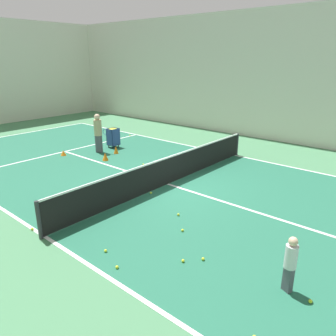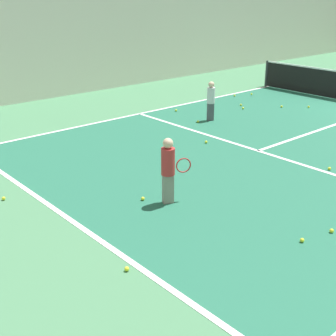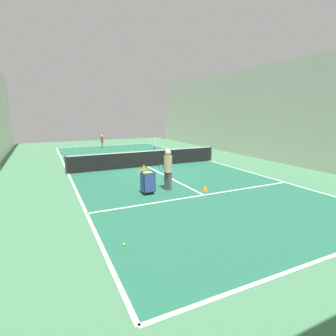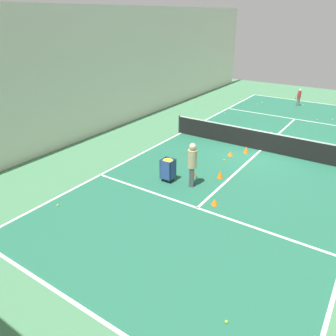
% 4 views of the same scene
% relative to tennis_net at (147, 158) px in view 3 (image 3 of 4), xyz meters
% --- Properties ---
extents(ground_plane, '(34.46, 34.46, 0.00)m').
position_rel_tennis_net_xyz_m(ground_plane, '(0.00, 0.00, -0.51)').
color(ground_plane, '#477F56').
extents(court_playing_area, '(9.19, 22.95, 0.00)m').
position_rel_tennis_net_xyz_m(court_playing_area, '(0.00, 0.00, -0.51)').
color(court_playing_area, '#23664C').
rests_on(court_playing_area, ground).
extents(line_baseline_near, '(9.19, 0.10, 0.00)m').
position_rel_tennis_net_xyz_m(line_baseline_near, '(0.00, -11.48, -0.51)').
color(line_baseline_near, white).
rests_on(line_baseline_near, ground).
extents(line_baseline_far, '(9.19, 0.10, 0.00)m').
position_rel_tennis_net_xyz_m(line_baseline_far, '(0.00, 11.48, -0.51)').
color(line_baseline_far, white).
rests_on(line_baseline_far, ground).
extents(line_sideline_left, '(0.10, 22.95, 0.00)m').
position_rel_tennis_net_xyz_m(line_sideline_left, '(-4.59, 0.00, -0.51)').
color(line_sideline_left, white).
rests_on(line_sideline_left, ground).
extents(line_sideline_right, '(0.10, 22.95, 0.00)m').
position_rel_tennis_net_xyz_m(line_sideline_right, '(4.59, 0.00, -0.51)').
color(line_sideline_right, white).
rests_on(line_sideline_right, ground).
extents(line_service_near, '(9.19, 0.10, 0.00)m').
position_rel_tennis_net_xyz_m(line_service_near, '(0.00, -6.31, -0.51)').
color(line_service_near, white).
rests_on(line_service_near, ground).
extents(line_service_far, '(9.19, 0.10, 0.00)m').
position_rel_tennis_net_xyz_m(line_service_far, '(0.00, 6.31, -0.51)').
color(line_service_far, white).
rests_on(line_service_far, ground).
extents(line_centre_service, '(0.10, 12.63, 0.00)m').
position_rel_tennis_net_xyz_m(line_centre_service, '(0.00, 0.00, -0.51)').
color(line_centre_service, white).
rests_on(line_centre_service, ground).
extents(hall_enclosure_left, '(0.15, 30.76, 6.47)m').
position_rel_tennis_net_xyz_m(hall_enclosure_left, '(-8.42, 0.00, 2.72)').
color(hall_enclosure_left, silver).
rests_on(hall_enclosure_left, ground).
extents(tennis_net, '(9.49, 0.10, 0.99)m').
position_rel_tennis_net_xyz_m(tennis_net, '(0.00, 0.00, 0.00)').
color(tennis_net, '#2D2D33').
rests_on(tennis_net, ground).
extents(player_near_baseline, '(0.33, 0.59, 1.22)m').
position_rel_tennis_net_xyz_m(player_near_baseline, '(0.73, -9.78, 0.19)').
color(player_near_baseline, gray).
rests_on(player_near_baseline, ground).
extents(coach_at_net, '(0.50, 0.67, 1.76)m').
position_rel_tennis_net_xyz_m(coach_at_net, '(0.99, 5.02, 0.50)').
color(coach_at_net, '#4C4C56').
rests_on(coach_at_net, ground).
extents(child_midcourt, '(0.30, 0.30, 1.14)m').
position_rel_tennis_net_xyz_m(child_midcourt, '(-2.65, -5.21, 0.14)').
color(child_midcourt, '#4C4C56').
rests_on(child_midcourt, ground).
extents(ball_cart, '(0.49, 0.45, 0.95)m').
position_rel_tennis_net_xyz_m(ball_cart, '(1.98, 5.18, 0.14)').
color(ball_cart, '#2D478C').
rests_on(ball_cart, ground).
extents(training_cone_0, '(0.26, 0.26, 0.20)m').
position_rel_tennis_net_xyz_m(training_cone_0, '(0.96, 1.42, -0.41)').
color(training_cone_0, orange).
rests_on(training_cone_0, ground).
extents(training_cone_1, '(0.25, 0.25, 0.34)m').
position_rel_tennis_net_xyz_m(training_cone_1, '(0.35, 3.80, -0.34)').
color(training_cone_1, orange).
rests_on(training_cone_1, ground).
extents(training_cone_2, '(0.22, 0.22, 0.35)m').
position_rel_tennis_net_xyz_m(training_cone_2, '(1.34, 4.27, -0.33)').
color(training_cone_2, orange).
rests_on(training_cone_2, ground).
extents(training_cone_3, '(0.25, 0.25, 0.32)m').
position_rel_tennis_net_xyz_m(training_cone_3, '(0.49, 0.70, -0.35)').
color(training_cone_3, orange).
rests_on(training_cone_3, ground).
extents(training_cone_4, '(0.25, 0.25, 0.23)m').
position_rel_tennis_net_xyz_m(training_cone_4, '(-0.40, 5.80, -0.39)').
color(training_cone_4, orange).
rests_on(training_cone_4, ground).
extents(tennis_ball_0, '(0.07, 0.07, 0.07)m').
position_rel_tennis_net_xyz_m(tennis_ball_0, '(-4.04, -11.47, -0.47)').
color(tennis_ball_0, yellow).
rests_on(tennis_ball_0, ground).
extents(tennis_ball_1, '(0.07, 0.07, 0.07)m').
position_rel_tennis_net_xyz_m(tennis_ball_1, '(4.15, 6.37, -0.47)').
color(tennis_ball_1, yellow).
rests_on(tennis_ball_1, ground).
extents(tennis_ball_2, '(0.07, 0.07, 0.07)m').
position_rel_tennis_net_xyz_m(tennis_ball_2, '(-4.28, -2.29, -0.47)').
color(tennis_ball_2, yellow).
rests_on(tennis_ball_2, ground).
extents(tennis_ball_4, '(0.07, 0.07, 0.07)m').
position_rel_tennis_net_xyz_m(tennis_ball_4, '(-1.22, -6.83, -0.47)').
color(tennis_ball_4, yellow).
rests_on(tennis_ball_4, ground).
extents(tennis_ball_5, '(0.07, 0.07, 0.07)m').
position_rel_tennis_net_xyz_m(tennis_ball_5, '(-4.63, 0.54, -0.47)').
color(tennis_ball_5, yellow).
rests_on(tennis_ball_5, ground).
extents(tennis_ball_6, '(0.07, 0.07, 0.07)m').
position_rel_tennis_net_xyz_m(tennis_ball_6, '(0.35, -10.08, -0.47)').
color(tennis_ball_6, yellow).
rests_on(tennis_ball_6, ground).
extents(tennis_ball_8, '(0.07, 0.07, 0.07)m').
position_rel_tennis_net_xyz_m(tennis_ball_8, '(-3.22, -3.19, -0.47)').
color(tennis_ball_8, yellow).
rests_on(tennis_ball_8, ground).
extents(tennis_ball_9, '(0.07, 0.07, 0.07)m').
position_rel_tennis_net_xyz_m(tennis_ball_9, '(3.14, -9.17, -0.47)').
color(tennis_ball_9, yellow).
rests_on(tennis_ball_9, ground).
extents(tennis_ball_10, '(0.07, 0.07, 0.07)m').
position_rel_tennis_net_xyz_m(tennis_ball_10, '(-4.05, -1.64, -0.47)').
color(tennis_ball_10, yellow).
rests_on(tennis_ball_10, ground).
extents(tennis_ball_11, '(0.07, 0.07, 0.07)m').
position_rel_tennis_net_xyz_m(tennis_ball_11, '(1.78, -6.15, -0.47)').
color(tennis_ball_11, yellow).
rests_on(tennis_ball_11, ground).
extents(tennis_ball_12, '(0.07, 0.07, 0.07)m').
position_rel_tennis_net_xyz_m(tennis_ball_12, '(-2.02, -7.48, -0.47)').
color(tennis_ball_12, yellow).
rests_on(tennis_ball_12, ground).
extents(tennis_ball_13, '(0.07, 0.07, 0.07)m').
position_rel_tennis_net_xyz_m(tennis_ball_13, '(2.00, -11.66, -0.47)').
color(tennis_ball_13, yellow).
rests_on(tennis_ball_13, ground).
extents(tennis_ball_14, '(0.07, 0.07, 0.07)m').
position_rel_tennis_net_xyz_m(tennis_ball_14, '(-2.88, -3.48, -0.47)').
color(tennis_ball_14, yellow).
rests_on(tennis_ball_14, ground).
extents(tennis_ball_15, '(0.07, 0.07, 0.07)m').
position_rel_tennis_net_xyz_m(tennis_ball_15, '(-2.70, -5.67, -0.47)').
color(tennis_ball_15, yellow).
rests_on(tennis_ball_15, ground).
extents(tennis_ball_16, '(0.07, 0.07, 0.07)m').
position_rel_tennis_net_xyz_m(tennis_ball_16, '(4.20, -4.94, -0.47)').
color(tennis_ball_16, yellow).
rests_on(tennis_ball_16, ground).
extents(tennis_ball_17, '(0.07, 0.07, 0.07)m').
position_rel_tennis_net_xyz_m(tennis_ball_17, '(-2.20, -2.38, -0.47)').
color(tennis_ball_17, yellow).
rests_on(tennis_ball_17, ground).
extents(tennis_ball_19, '(0.07, 0.07, 0.07)m').
position_rel_tennis_net_xyz_m(tennis_ball_19, '(-0.99, -0.13, -0.47)').
color(tennis_ball_19, yellow).
rests_on(tennis_ball_19, ground).
extents(tennis_ball_20, '(0.07, 0.07, 0.07)m').
position_rel_tennis_net_xyz_m(tennis_ball_20, '(0.94, 2.14, -0.47)').
color(tennis_ball_20, yellow).
rests_on(tennis_ball_20, ground).
extents(tennis_ball_21, '(0.07, 0.07, 0.07)m').
position_rel_tennis_net_xyz_m(tennis_ball_21, '(-4.08, -5.27, -0.47)').
color(tennis_ball_21, yellow).
rests_on(tennis_ball_21, ground).
extents(tennis_ball_22, '(0.07, 0.07, 0.07)m').
position_rel_tennis_net_xyz_m(tennis_ball_22, '(4.42, -8.72, -0.47)').
color(tennis_ball_22, yellow).
rests_on(tennis_ball_22, ground).
extents(tennis_ball_23, '(0.07, 0.07, 0.07)m').
position_rel_tennis_net_xyz_m(tennis_ball_23, '(-1.60, -1.76, -0.47)').
color(tennis_ball_23, yellow).
rests_on(tennis_ball_23, ground).
extents(tennis_ball_24, '(0.07, 0.07, 0.07)m').
position_rel_tennis_net_xyz_m(tennis_ball_24, '(-1.33, -12.00, -0.47)').
color(tennis_ball_24, yellow).
rests_on(tennis_ball_24, ground).
extents(tennis_ball_25, '(0.07, 0.07, 0.07)m').
position_rel_tennis_net_xyz_m(tennis_ball_25, '(3.27, -8.56, -0.47)').
color(tennis_ball_25, yellow).
rests_on(tennis_ball_25, ground).
extents(tennis_ball_27, '(0.07, 0.07, 0.07)m').
position_rel_tennis_net_xyz_m(tennis_ball_27, '(4.08, 8.91, -0.47)').
color(tennis_ball_27, yellow).
rests_on(tennis_ball_27, ground).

